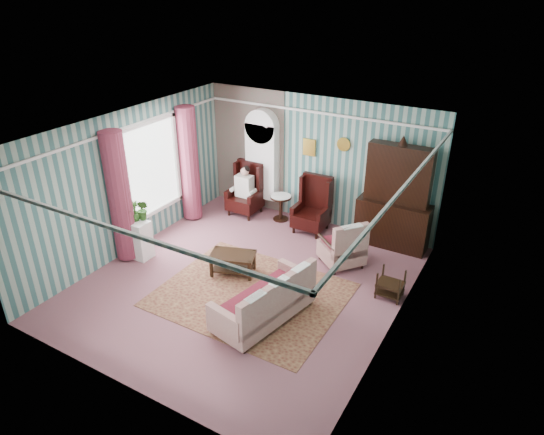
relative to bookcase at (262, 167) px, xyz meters
The scene contains 17 objects.
floor 3.34m from the bookcase, 64.58° to the right, with size 6.00×6.00×0.00m, color #8B5156.
room_shell 2.90m from the bookcase, 74.62° to the right, with size 5.53×6.02×2.91m.
bookcase is the anchor object (origin of this frame).
dresser_hutch 3.25m from the bookcase, ahead, with size 1.50×0.56×2.36m, color black.
wingback_left 0.68m from the bookcase, 122.66° to the right, with size 0.76×0.80×1.25m, color black.
wingback_right 1.63m from the bookcase, 14.57° to the right, with size 0.76×0.80×1.25m, color black.
seated_woman 0.70m from the bookcase, 122.66° to the right, with size 0.44×0.40×1.18m, color silver, non-canonical shape.
round_side_table 1.07m from the bookcase, 20.27° to the right, with size 0.50×0.50×0.60m, color black.
nest_table 4.37m from the bookcase, 26.92° to the right, with size 0.45×0.38×0.54m, color black.
plant_stand 3.39m from the bookcase, 108.49° to the right, with size 0.55×0.35×0.80m, color white.
rug 3.72m from the bookcase, 62.28° to the right, with size 3.20×2.60×0.01m, color #521E1B.
sofa 4.24m from the bookcase, 58.68° to the right, with size 1.83×1.07×1.12m, color beige.
floral_armchair 3.03m from the bookcase, 26.95° to the right, with size 0.82×0.77×0.88m, color beige.
coffee_table 3.02m from the bookcase, 70.15° to the right, with size 0.84×0.51×0.43m, color black.
potted_plant_a 3.45m from the bookcase, 109.00° to the right, with size 0.34×0.30×0.38m, color #16481A.
potted_plant_b 3.14m from the bookcase, 107.34° to the right, with size 0.24×0.19×0.44m, color #1F571B.
potted_plant_c 3.28m from the bookcase, 109.00° to the right, with size 0.23×0.23×0.41m, color #19501C.
Camera 1 is at (4.22, -6.32, 5.17)m, focal length 32.00 mm.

